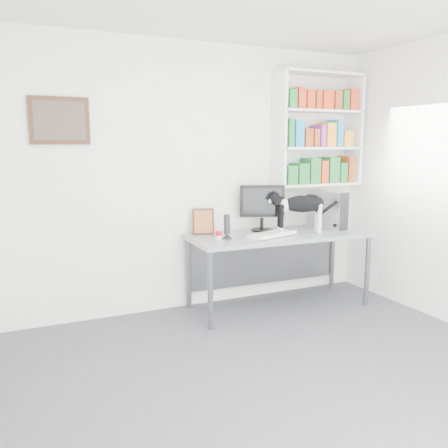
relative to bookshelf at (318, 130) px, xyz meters
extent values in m
cube|color=#4F4F54|center=(-1.40, -1.85, -1.85)|extent=(4.00, 4.00, 0.01)
cube|color=white|center=(-1.40, 0.15, -0.50)|extent=(4.00, 0.01, 2.70)
cube|color=white|center=(0.00, 0.00, 0.00)|extent=(1.03, 0.28, 1.24)
cube|color=#492717|center=(-2.70, 0.12, 0.05)|extent=(0.52, 0.04, 0.42)
cube|color=gray|center=(-0.64, -0.28, -1.46)|extent=(1.91, 0.80, 0.78)
cube|color=black|center=(-0.74, -0.08, -0.82)|extent=(0.52, 0.39, 0.50)
cube|color=white|center=(-0.79, -0.37, -1.05)|extent=(0.56, 0.35, 0.04)
cube|color=#ACACB1|center=(-0.01, -0.22, -0.86)|extent=(0.32, 0.45, 0.41)
cylinder|color=black|center=(-1.25, -0.30, -0.94)|extent=(0.13, 0.13, 0.25)
cube|color=#492717|center=(-1.37, 0.02, -0.93)|extent=(0.24, 0.15, 0.27)
cylinder|color=#A70E17|center=(-1.36, -0.34, -1.02)|extent=(0.06, 0.06, 0.09)
camera|label=1|loc=(-3.16, -4.40, -0.15)|focal=38.00mm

